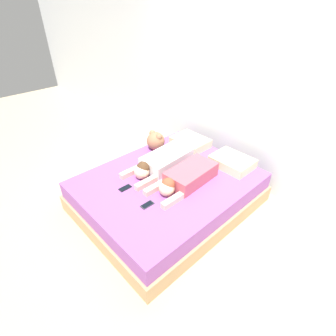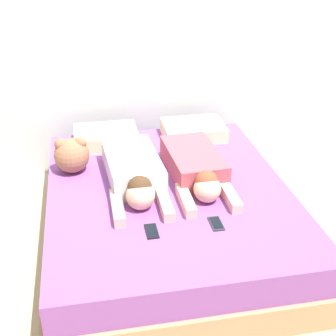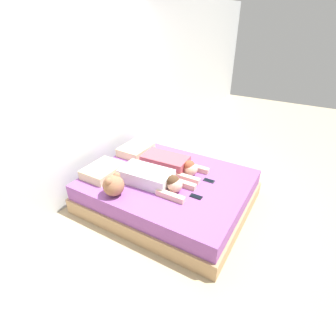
% 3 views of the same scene
% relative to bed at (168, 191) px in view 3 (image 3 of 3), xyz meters
% --- Properties ---
extents(ground_plane, '(12.00, 12.00, 0.00)m').
position_rel_bed_xyz_m(ground_plane, '(0.00, 0.00, -0.21)').
color(ground_plane, tan).
extents(wall_back, '(12.00, 0.06, 2.60)m').
position_rel_bed_xyz_m(wall_back, '(0.00, 1.20, 1.09)').
color(wall_back, silver).
rests_on(wall_back, ground_plane).
extents(bed, '(1.70, 2.09, 0.42)m').
position_rel_bed_xyz_m(bed, '(0.00, 0.00, 0.00)').
color(bed, tan).
rests_on(bed, ground_plane).
extents(pillow_head_left, '(0.51, 0.39, 0.12)m').
position_rel_bed_xyz_m(pillow_head_left, '(-0.37, 0.79, 0.27)').
color(pillow_head_left, beige).
rests_on(pillow_head_left, bed).
extents(pillow_head_right, '(0.51, 0.39, 0.12)m').
position_rel_bed_xyz_m(pillow_head_right, '(0.37, 0.79, 0.27)').
color(pillow_head_right, beige).
rests_on(pillow_head_right, bed).
extents(person_left, '(0.40, 0.96, 0.22)m').
position_rel_bed_xyz_m(person_left, '(-0.22, 0.08, 0.30)').
color(person_left, silver).
rests_on(person_left, bed).
extents(person_right, '(0.38, 0.92, 0.21)m').
position_rel_bed_xyz_m(person_right, '(0.22, 0.07, 0.30)').
color(person_right, '#B24C59').
rests_on(person_right, bed).
extents(cell_phone_left, '(0.07, 0.15, 0.01)m').
position_rel_bed_xyz_m(cell_phone_left, '(-0.19, -0.50, 0.22)').
color(cell_phone_left, black).
rests_on(cell_phone_left, bed).
extents(cell_phone_right, '(0.07, 0.15, 0.01)m').
position_rel_bed_xyz_m(cell_phone_right, '(0.20, -0.49, 0.22)').
color(cell_phone_right, '#2D2D33').
rests_on(cell_phone_right, bed).
extents(plush_toy, '(0.26, 0.26, 0.27)m').
position_rel_bed_xyz_m(plush_toy, '(-0.64, 0.36, 0.35)').
color(plush_toy, '#996647').
rests_on(plush_toy, bed).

